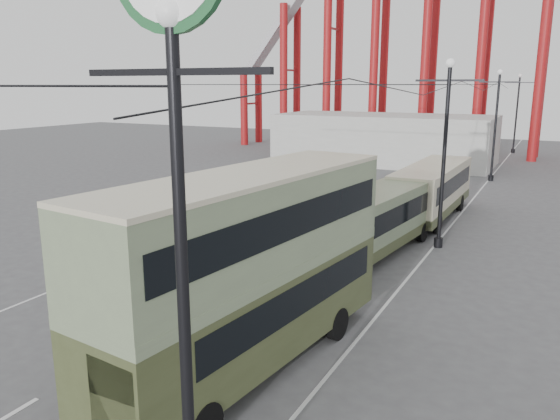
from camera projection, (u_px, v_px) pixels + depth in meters
The scene contains 11 objects.
ground at pixel (91, 392), 14.77m from camera, with size 160.00×160.00×0.00m, color #4D4C4F.
road_markings at pixel (333, 225), 32.22m from camera, with size 12.52×120.00×0.01m.
lamp_post_near at pixel (175, 103), 7.90m from camera, with size 3.20×0.44×10.80m.
lamp_post_mid at pixel (444, 156), 26.81m from camera, with size 3.20×0.44×9.32m.
lamp_post_far at pixel (495, 126), 45.87m from camera, with size 3.20×0.44×9.32m.
lamp_post_distant at pixel (517, 114), 64.93m from camera, with size 3.20×0.44×9.32m.
fairground_shed at pixel (384, 139), 57.60m from camera, with size 22.00×10.00×5.00m, color #ACADA7.
double_decker_bus at pixel (250, 262), 15.33m from camera, with size 3.95×11.02×5.79m.
single_decker_green at pixel (376, 219), 26.35m from camera, with size 3.84×11.36×3.15m.
single_decker_cream at pixel (432, 189), 33.46m from camera, with size 2.94×10.68×3.30m.
pedestrian at pixel (167, 308), 18.07m from camera, with size 0.64×0.42×1.77m, color black.
Camera 1 is at (10.64, -9.46, 8.13)m, focal length 35.00 mm.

